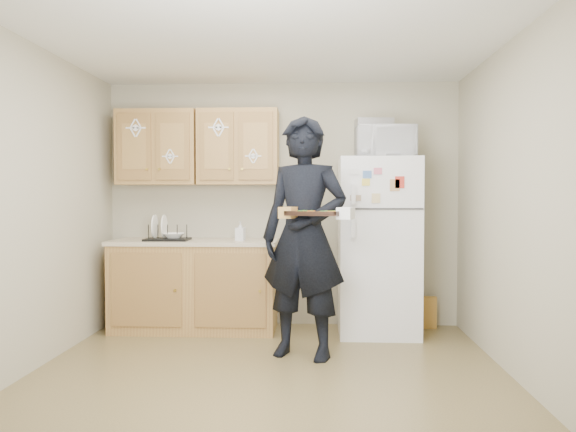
{
  "coord_description": "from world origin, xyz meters",
  "views": [
    {
      "loc": [
        0.36,
        -4.02,
        1.33
      ],
      "look_at": [
        0.13,
        0.45,
        1.18
      ],
      "focal_mm": 35.0,
      "sensor_mm": 36.0,
      "label": 1
    }
  ],
  "objects": [
    {
      "name": "soap_bottle",
      "position": [
        -0.39,
        1.41,
        0.99
      ],
      "size": [
        0.1,
        0.1,
        0.19
      ],
      "primitive_type": "imported",
      "rotation": [
        0.0,
        0.0,
        -0.17
      ],
      "color": "white",
      "rests_on": "countertop"
    },
    {
      "name": "cereal_box",
      "position": [
        1.47,
        1.67,
        0.16
      ],
      "size": [
        0.2,
        0.07,
        0.32
      ],
      "primitive_type": "cube",
      "color": "gold",
      "rests_on": "floor"
    },
    {
      "name": "wall_back",
      "position": [
        0.0,
        1.8,
        1.25
      ],
      "size": [
        3.6,
        0.04,
        2.5
      ],
      "primitive_type": "cube",
      "color": "#ABA48A",
      "rests_on": "floor"
    },
    {
      "name": "baking_tray",
      "position": [
        0.36,
        0.31,
        1.19
      ],
      "size": [
        0.49,
        0.42,
        0.04
      ],
      "primitive_type": "cube",
      "rotation": [
        0.0,
        0.0,
        -0.34
      ],
      "color": "black",
      "rests_on": "person"
    },
    {
      "name": "pizza_back_left",
      "position": [
        0.29,
        0.41,
        1.21
      ],
      "size": [
        0.14,
        0.14,
        0.02
      ],
      "primitive_type": "cylinder",
      "color": "orange",
      "rests_on": "baking_tray"
    },
    {
      "name": "countertop",
      "position": [
        -0.85,
        1.48,
        0.88
      ],
      "size": [
        1.64,
        0.64,
        0.04
      ],
      "primitive_type": "cube",
      "color": "#C3AE96",
      "rests_on": "base_cabinet"
    },
    {
      "name": "wall_front",
      "position": [
        0.0,
        -1.8,
        1.25
      ],
      "size": [
        3.6,
        0.04,
        2.5
      ],
      "primitive_type": "cube",
      "color": "#ABA48A",
      "rests_on": "floor"
    },
    {
      "name": "microwave",
      "position": [
        1.01,
        1.38,
        1.85
      ],
      "size": [
        0.57,
        0.41,
        0.3
      ],
      "primitive_type": "imported",
      "rotation": [
        0.0,
        0.0,
        0.07
      ],
      "color": "white",
      "rests_on": "refrigerator"
    },
    {
      "name": "floor",
      "position": [
        0.0,
        0.0,
        0.0
      ],
      "size": [
        3.6,
        3.6,
        0.0
      ],
      "primitive_type": "plane",
      "color": "brown",
      "rests_on": "ground"
    },
    {
      "name": "upper_cab_right",
      "position": [
        -0.43,
        1.61,
        1.83
      ],
      "size": [
        0.8,
        0.33,
        0.75
      ],
      "primitive_type": "cube",
      "color": "brown",
      "rests_on": "wall_back"
    },
    {
      "name": "pizza_front_left",
      "position": [
        0.24,
        0.28,
        1.21
      ],
      "size": [
        0.14,
        0.14,
        0.02
      ],
      "primitive_type": "cylinder",
      "color": "orange",
      "rests_on": "baking_tray"
    },
    {
      "name": "bowl",
      "position": [
        -1.04,
        1.42,
        0.95
      ],
      "size": [
        0.22,
        0.22,
        0.05
      ],
      "primitive_type": "imported",
      "rotation": [
        0.0,
        0.0,
        0.07
      ],
      "color": "white",
      "rests_on": "dish_rack"
    },
    {
      "name": "foil_pan",
      "position": [
        0.9,
        1.41,
        2.04
      ],
      "size": [
        0.36,
        0.27,
        0.07
      ],
      "primitive_type": "cube",
      "rotation": [
        0.0,
        0.0,
        0.09
      ],
      "color": "#ADADB4",
      "rests_on": "microwave"
    },
    {
      "name": "dish_rack",
      "position": [
        -1.11,
        1.42,
        0.98
      ],
      "size": [
        0.43,
        0.33,
        0.17
      ],
      "primitive_type": "cube",
      "rotation": [
        0.0,
        0.0,
        0.03
      ],
      "color": "black",
      "rests_on": "countertop"
    },
    {
      "name": "pizza_front_right",
      "position": [
        0.42,
        0.22,
        1.21
      ],
      "size": [
        0.14,
        0.14,
        0.02
      ],
      "primitive_type": "cylinder",
      "color": "orange",
      "rests_on": "baking_tray"
    },
    {
      "name": "upper_cab_left",
      "position": [
        -1.25,
        1.61,
        1.83
      ],
      "size": [
        0.8,
        0.33,
        0.75
      ],
      "primitive_type": "cube",
      "color": "brown",
      "rests_on": "wall_back"
    },
    {
      "name": "pizza_back_right",
      "position": [
        0.47,
        0.35,
        1.21
      ],
      "size": [
        0.14,
        0.14,
        0.02
      ],
      "primitive_type": "cylinder",
      "color": "orange",
      "rests_on": "baking_tray"
    },
    {
      "name": "base_cabinet",
      "position": [
        -0.85,
        1.48,
        0.43
      ],
      "size": [
        1.6,
        0.6,
        0.86
      ],
      "primitive_type": "cube",
      "color": "brown",
      "rests_on": "floor"
    },
    {
      "name": "person",
      "position": [
        0.26,
        0.6,
        1.0
      ],
      "size": [
        0.84,
        0.69,
        1.99
      ],
      "primitive_type": "imported",
      "rotation": [
        0.0,
        0.0,
        -0.34
      ],
      "color": "black",
      "rests_on": "floor"
    },
    {
      "name": "wall_right",
      "position": [
        1.8,
        0.0,
        1.25
      ],
      "size": [
        0.04,
        3.6,
        2.5
      ],
      "primitive_type": "cube",
      "color": "#ABA48A",
      "rests_on": "floor"
    },
    {
      "name": "ceiling",
      "position": [
        0.0,
        0.0,
        2.5
      ],
      "size": [
        3.6,
        3.6,
        0.0
      ],
      "primitive_type": "plane",
      "color": "silver",
      "rests_on": "wall_back"
    },
    {
      "name": "wall_left",
      "position": [
        -1.8,
        0.0,
        1.25
      ],
      "size": [
        0.04,
        3.6,
        2.5
      ],
      "primitive_type": "cube",
      "color": "#ABA48A",
      "rests_on": "floor"
    },
    {
      "name": "refrigerator",
      "position": [
        0.95,
        1.43,
        0.85
      ],
      "size": [
        0.75,
        0.7,
        1.7
      ],
      "primitive_type": "cube",
      "color": "white",
      "rests_on": "floor"
    }
  ]
}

